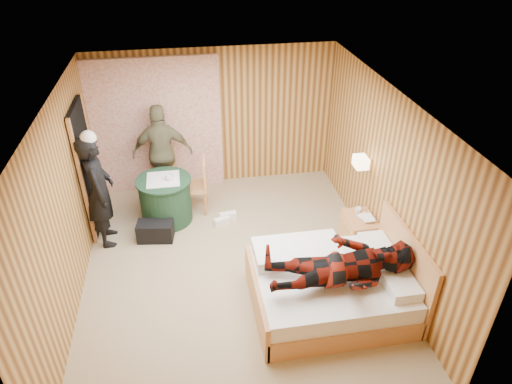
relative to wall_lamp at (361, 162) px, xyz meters
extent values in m
cube|color=tan|center=(-1.92, -0.45, -1.30)|extent=(4.20, 5.00, 0.01)
cube|color=white|center=(-1.92, -0.45, 1.20)|extent=(4.20, 5.00, 0.01)
cube|color=tan|center=(-1.92, 2.05, -0.05)|extent=(4.20, 0.02, 2.50)
cube|color=tan|center=(-4.02, -0.45, -0.05)|extent=(0.02, 5.00, 2.50)
cube|color=tan|center=(0.18, -0.45, -0.05)|extent=(0.02, 5.00, 2.50)
cube|color=silver|center=(-2.92, 1.98, -0.10)|extent=(2.20, 0.08, 2.40)
cube|color=black|center=(-3.98, 0.95, -0.28)|extent=(0.06, 0.90, 2.05)
cylinder|color=gold|center=(0.08, 0.00, 0.00)|extent=(0.18, 0.04, 0.04)
cube|color=beige|center=(0.00, 0.00, 0.00)|extent=(0.18, 0.24, 0.16)
cube|color=#EAAA60|center=(-0.82, -1.40, -1.16)|extent=(1.89, 1.51, 0.28)
cube|color=white|center=(-0.82, -1.40, -0.90)|extent=(1.83, 1.46, 0.24)
cube|color=#EAAA60|center=(-1.77, -1.40, -1.04)|extent=(0.06, 1.51, 0.53)
cube|color=#EAAA60|center=(0.14, -1.40, -0.78)|extent=(0.06, 1.51, 1.04)
cube|color=white|center=(-0.09, -1.76, -0.71)|extent=(0.36, 0.52, 0.13)
cube|color=white|center=(-0.09, -1.05, -0.71)|extent=(0.36, 0.52, 0.13)
cube|color=white|center=(-1.15, -0.98, -0.70)|extent=(1.13, 0.57, 0.17)
cube|color=#EAAA60|center=(-0.04, -0.35, -1.02)|extent=(0.41, 0.56, 0.56)
cube|color=#EAAA60|center=(-0.04, -0.35, -0.84)|extent=(0.43, 0.58, 0.03)
cylinder|color=#1B3B21|center=(-2.87, 0.90, -0.93)|extent=(0.81, 0.81, 0.74)
cylinder|color=#1B3B21|center=(-2.87, 0.90, -0.55)|extent=(0.88, 0.88, 0.03)
cube|color=white|center=(-2.87, 0.90, -0.53)|extent=(0.59, 0.59, 0.01)
cube|color=#EAAA60|center=(-2.87, 1.51, -0.85)|extent=(0.44, 0.44, 0.05)
cube|color=#EAAA60|center=(-2.88, 1.70, -0.60)|extent=(0.42, 0.06, 0.46)
cylinder|color=#EAAA60|center=(-3.03, 1.33, -1.08)|extent=(0.04, 0.04, 0.43)
cylinder|color=#EAAA60|center=(-2.71, 1.69, -1.08)|extent=(0.04, 0.04, 0.43)
cube|color=#EAAA60|center=(-2.40, 1.10, -0.84)|extent=(0.46, 0.46, 0.05)
cube|color=#EAAA60|center=(-2.20, 1.09, -0.58)|extent=(0.07, 0.44, 0.47)
cylinder|color=#EAAA60|center=(-2.56, 1.29, -1.08)|extent=(0.04, 0.04, 0.44)
cylinder|color=#EAAA60|center=(-2.24, 0.91, -1.08)|extent=(0.04, 0.04, 0.44)
cube|color=black|center=(-3.05, 0.39, -1.15)|extent=(0.58, 0.36, 0.31)
cube|color=white|center=(-2.00, 0.61, -1.24)|extent=(0.28, 0.18, 0.11)
cube|color=white|center=(-1.88, 0.73, -1.24)|extent=(0.29, 0.15, 0.12)
imported|color=black|center=(-3.77, 0.50, -0.42)|extent=(0.50, 0.69, 1.77)
imported|color=#706B4A|center=(-2.87, 1.63, -0.44)|extent=(1.03, 0.46, 1.72)
imported|color=#641309|center=(-0.77, -1.60, -0.35)|extent=(0.86, 0.67, 1.77)
imported|color=white|center=(-0.04, -0.40, -0.73)|extent=(0.25, 0.27, 0.02)
imported|color=white|center=(-0.04, -0.40, -0.71)|extent=(0.17, 0.23, 0.02)
imported|color=white|center=(-0.04, -0.22, -0.69)|extent=(0.13, 0.13, 0.09)
imported|color=white|center=(-2.77, 0.85, -0.47)|extent=(0.13, 0.13, 0.10)
camera|label=1|loc=(-2.46, -5.45, 3.11)|focal=32.00mm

